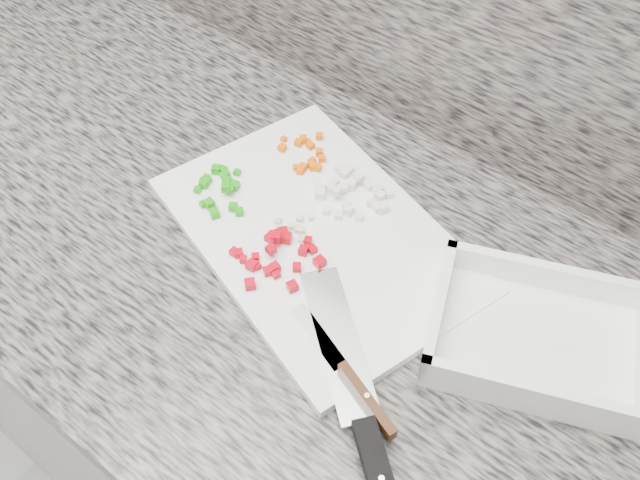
{
  "coord_description": "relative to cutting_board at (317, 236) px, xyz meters",
  "views": [
    {
      "loc": [
        0.46,
        1.04,
        1.6
      ],
      "look_at": [
        0.13,
        1.46,
        0.93
      ],
      "focal_mm": 40.0,
      "sensor_mm": 36.0,
      "label": 1
    }
  ],
  "objects": [
    {
      "name": "chef_knife",
      "position": [
        0.2,
        -0.18,
        0.01
      ],
      "size": [
        0.28,
        0.23,
        0.02
      ],
      "rotation": [
        0.0,
        0.0,
        -0.68
      ],
      "color": "silver",
      "rests_on": "cutting_board"
    },
    {
      "name": "cutting_board",
      "position": [
        0.0,
        0.0,
        0.0
      ],
      "size": [
        0.46,
        0.38,
        0.01
      ],
      "primitive_type": "cube",
      "rotation": [
        0.0,
        0.0,
        -0.31
      ],
      "color": "white",
      "rests_on": "countertop"
    },
    {
      "name": "garlic_pile",
      "position": [
        -0.03,
        -0.02,
        0.01
      ],
      "size": [
        0.05,
        0.05,
        0.01
      ],
      "color": "beige",
      "rests_on": "cutting_board"
    },
    {
      "name": "green_pepper_pile",
      "position": [
        -0.14,
        -0.02,
        0.01
      ],
      "size": [
        0.09,
        0.09,
        0.02
      ],
      "color": "#1C980D",
      "rests_on": "cutting_board"
    },
    {
      "name": "tray",
      "position": [
        0.29,
        0.03,
        0.01
      ],
      "size": [
        0.28,
        0.25,
        0.05
      ],
      "rotation": [
        0.0,
        0.0,
        0.38
      ],
      "color": "white",
      "rests_on": "countertop"
    },
    {
      "name": "cabinet",
      "position": [
        -0.11,
        -0.04,
        -0.48
      ],
      "size": [
        3.92,
        0.62,
        0.86
      ],
      "primitive_type": "cube",
      "color": "beige",
      "rests_on": "ground"
    },
    {
      "name": "countertop",
      "position": [
        -0.11,
        -0.04,
        -0.03
      ],
      "size": [
        3.96,
        0.64,
        0.04
      ],
      "primitive_type": "cube",
      "color": "#66615A",
      "rests_on": "cabinet"
    },
    {
      "name": "red_pepper_pile",
      "position": [
        -0.01,
        -0.06,
        0.01
      ],
      "size": [
        0.1,
        0.11,
        0.02
      ],
      "color": "#BC0213",
      "rests_on": "cutting_board"
    },
    {
      "name": "carrot_pile",
      "position": [
        -0.09,
        0.1,
        0.01
      ],
      "size": [
        0.08,
        0.08,
        0.01
      ],
      "color": "#E95E05",
      "rests_on": "cutting_board"
    },
    {
      "name": "onion_pile",
      "position": [
        -0.01,
        0.08,
        0.01
      ],
      "size": [
        0.1,
        0.09,
        0.02
      ],
      "color": "silver",
      "rests_on": "cutting_board"
    },
    {
      "name": "paring_knife",
      "position": [
        0.16,
        -0.14,
        0.01
      ],
      "size": [
        0.18,
        0.08,
        0.02
      ],
      "rotation": [
        0.0,
        0.0,
        -0.35
      ],
      "color": "silver",
      "rests_on": "cutting_board"
    }
  ]
}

